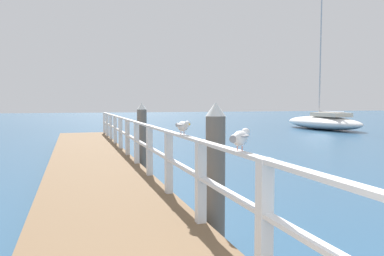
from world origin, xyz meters
name	(u,v)px	position (x,y,z in m)	size (l,w,h in m)	color
pier_deck	(93,169)	(0.00, 9.97, 0.22)	(2.25, 19.95, 0.45)	brown
pier_railing	(132,135)	(1.05, 9.97, 1.11)	(0.12, 18.47, 1.08)	white
dock_piling_near	(215,172)	(1.43, 4.59, 1.01)	(0.29, 0.29, 2.01)	#6B6056
dock_piling_far	(142,137)	(1.43, 10.49, 1.01)	(0.29, 0.29, 2.01)	#6B6056
seagull_foreground	(240,137)	(1.05, 2.97, 1.66)	(0.36, 0.38, 0.21)	white
seagull_background	(183,126)	(1.05, 4.94, 1.66)	(0.20, 0.48, 0.21)	white
boat_2	(323,122)	(17.62, 23.56, 0.56)	(2.92, 7.88, 10.51)	white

